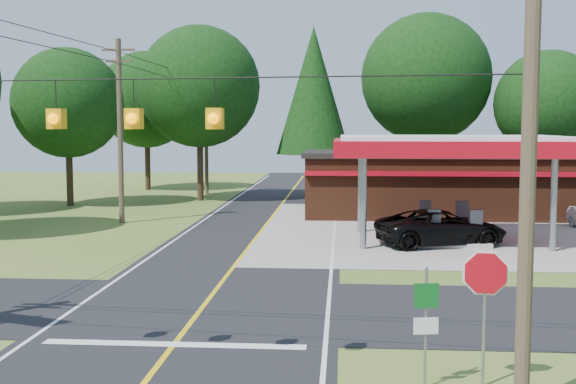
{
  "coord_description": "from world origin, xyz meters",
  "views": [
    {
      "loc": [
        4.09,
        -20.54,
        5.38
      ],
      "look_at": [
        2.0,
        7.0,
        2.8
      ],
      "focal_mm": 45.0,
      "sensor_mm": 36.0,
      "label": 1
    }
  ],
  "objects": [
    {
      "name": "ground",
      "position": [
        0.0,
        0.0,
        0.0
      ],
      "size": [
        120.0,
        120.0,
        0.0
      ],
      "primitive_type": "plane",
      "color": "#436222",
      "rests_on": "ground"
    },
    {
      "name": "main_highway",
      "position": [
        0.0,
        0.0,
        0.01
      ],
      "size": [
        8.0,
        120.0,
        0.02
      ],
      "primitive_type": "cube",
      "color": "black",
      "rests_on": "ground"
    },
    {
      "name": "cross_road",
      "position": [
        0.0,
        0.0,
        0.01
      ],
      "size": [
        70.0,
        7.0,
        0.02
      ],
      "primitive_type": "cube",
      "color": "black",
      "rests_on": "ground"
    },
    {
      "name": "lane_center_yellow",
      "position": [
        0.0,
        0.0,
        0.03
      ],
      "size": [
        0.15,
        110.0,
        0.0
      ],
      "primitive_type": "cube",
      "color": "yellow",
      "rests_on": "main_highway"
    },
    {
      "name": "gas_canopy",
      "position": [
        9.0,
        13.0,
        4.27
      ],
      "size": [
        10.6,
        7.4,
        4.88
      ],
      "color": "gray",
      "rests_on": "ground"
    },
    {
      "name": "convenience_store",
      "position": [
        10.0,
        22.98,
        1.92
      ],
      "size": [
        16.4,
        7.55,
        3.8
      ],
      "color": "#532917",
      "rests_on": "ground"
    },
    {
      "name": "utility_pole_near_right",
      "position": [
        7.5,
        -7.0,
        5.96
      ],
      "size": [
        1.8,
        0.3,
        11.5
      ],
      "color": "#473828",
      "rests_on": "ground"
    },
    {
      "name": "utility_pole_far_left",
      "position": [
        -8.0,
        18.0,
        5.2
      ],
      "size": [
        1.8,
        0.3,
        10.0
      ],
      "color": "#473828",
      "rests_on": "ground"
    },
    {
      "name": "utility_pole_north",
      "position": [
        -6.5,
        35.0,
        4.75
      ],
      "size": [
        0.3,
        0.3,
        9.5
      ],
      "color": "#473828",
      "rests_on": "ground"
    },
    {
      "name": "overhead_beacons",
      "position": [
        -1.0,
        -6.0,
        6.21
      ],
      "size": [
        17.04,
        2.04,
        1.03
      ],
      "color": "black",
      "rests_on": "ground"
    },
    {
      "name": "treeline_backdrop",
      "position": [
        0.82,
        24.01,
        7.49
      ],
      "size": [
        70.27,
        51.59,
        13.3
      ],
      "color": "#332316",
      "rests_on": "ground"
    },
    {
      "name": "suv_car",
      "position": [
        8.5,
        11.72,
        0.8
      ],
      "size": [
        7.21,
        7.21,
        1.6
      ],
      "primitive_type": "imported",
      "rotation": [
        0.0,
        0.0,
        1.87
      ],
      "color": "black",
      "rests_on": "ground"
    },
    {
      "name": "octagonal_stop_sign",
      "position": [
        7.0,
        -5.85,
        2.16
      ],
      "size": [
        0.97,
        0.2,
        2.86
      ],
      "color": "gray",
      "rests_on": "ground"
    },
    {
      "name": "route_sign_post",
      "position": [
        5.8,
        -6.02,
        1.51
      ],
      "size": [
        0.51,
        0.13,
        2.51
      ],
      "color": "gray",
      "rests_on": "ground"
    }
  ]
}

